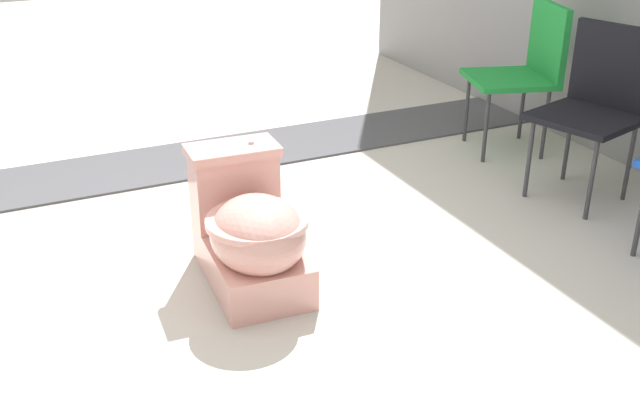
# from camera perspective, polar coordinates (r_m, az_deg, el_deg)

# --- Properties ---
(ground_plane) EXTENTS (14.00, 14.00, 0.00)m
(ground_plane) POSITION_cam_1_polar(r_m,az_deg,el_deg) (3.08, -8.61, -5.86)
(ground_plane) COLOR beige
(gravel_strip) EXTENTS (0.56, 8.00, 0.01)m
(gravel_strip) POSITION_cam_1_polar(r_m,az_deg,el_deg) (4.31, -7.25, 3.51)
(gravel_strip) COLOR #4C4C51
(gravel_strip) RESTS_ON ground
(toilet) EXTENTS (0.65, 0.41, 0.52)m
(toilet) POSITION_cam_1_polar(r_m,az_deg,el_deg) (2.93, -5.31, -2.48)
(toilet) COLOR #E09E93
(toilet) RESTS_ON ground
(folding_chair_left) EXTENTS (0.55, 0.55, 0.83)m
(folding_chair_left) POSITION_cam_1_polar(r_m,az_deg,el_deg) (4.37, 15.55, 10.07)
(folding_chair_left) COLOR #1E8C38
(folding_chair_left) RESTS_ON ground
(folding_chair_middle) EXTENTS (0.54, 0.54, 0.83)m
(folding_chair_middle) POSITION_cam_1_polar(r_m,az_deg,el_deg) (3.86, 20.54, 7.50)
(folding_chair_middle) COLOR black
(folding_chair_middle) RESTS_ON ground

